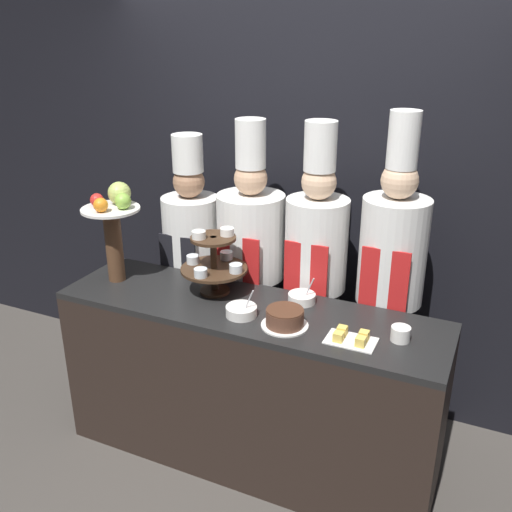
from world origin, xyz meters
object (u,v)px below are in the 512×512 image
object	(u,v)px
tiered_stand	(214,261)
fruit_pedestal	(114,220)
cup_white	(401,334)
chef_center_right	(315,271)
chef_left	(192,258)
serving_bowl_far	(302,298)
chef_center_left	(251,264)
chef_right	(390,280)
serving_bowl_near	(241,311)
cake_square_tray	(351,338)
cake_round	(285,318)

from	to	relation	value
tiered_stand	fruit_pedestal	distance (m)	0.61
cup_white	chef_center_right	size ratio (longest dim) A/B	0.05
cup_white	chef_left	size ratio (longest dim) A/B	0.05
tiered_stand	cup_white	size ratio (longest dim) A/B	4.02
chef_left	chef_center_right	xyz separation A→B (m)	(0.81, 0.00, 0.06)
serving_bowl_far	chef_center_left	xyz separation A→B (m)	(-0.43, 0.29, 0.00)
chef_center_left	cup_white	bearing A→B (deg)	-25.55
chef_left	chef_center_right	size ratio (longest dim) A/B	0.93
serving_bowl_far	chef_right	bearing A→B (deg)	36.47
serving_bowl_far	cup_white	bearing A→B (deg)	-17.93
serving_bowl_near	chef_left	size ratio (longest dim) A/B	0.09
fruit_pedestal	serving_bowl_far	world-z (taller)	fruit_pedestal
fruit_pedestal	serving_bowl_near	world-z (taller)	fruit_pedestal
cake_square_tray	chef_center_right	distance (m)	0.69
cake_square_tray	chef_center_left	xyz separation A→B (m)	(-0.78, 0.57, 0.01)
chef_center_right	chef_right	world-z (taller)	chef_right
cake_round	cup_white	size ratio (longest dim) A/B	2.56
tiered_stand	serving_bowl_far	size ratio (longest dim) A/B	2.41
chef_left	fruit_pedestal	bearing A→B (deg)	-116.19
fruit_pedestal	cake_square_tray	world-z (taller)	fruit_pedestal
fruit_pedestal	cake_round	size ratio (longest dim) A/B	2.40
cake_round	cake_square_tray	distance (m)	0.33
serving_bowl_near	serving_bowl_far	xyz separation A→B (m)	(0.22, 0.27, -0.00)
cup_white	chef_right	size ratio (longest dim) A/B	0.05
fruit_pedestal	chef_right	world-z (taller)	chef_right
fruit_pedestal	chef_center_left	xyz separation A→B (m)	(0.63, 0.45, -0.33)
tiered_stand	cake_square_tray	distance (m)	0.86
cake_round	cup_white	distance (m)	0.55
chef_right	cup_white	bearing A→B (deg)	-71.67
tiered_stand	chef_center_left	size ratio (longest dim) A/B	0.20
chef_center_right	cake_round	bearing A→B (deg)	-85.61
cake_round	cake_square_tray	world-z (taller)	cake_round
fruit_pedestal	chef_right	size ratio (longest dim) A/B	0.29
cake_round	serving_bowl_far	distance (m)	0.28
fruit_pedestal	chef_right	xyz separation A→B (m)	(1.45, 0.45, -0.27)
serving_bowl_near	fruit_pedestal	bearing A→B (deg)	172.35
fruit_pedestal	serving_bowl_near	bearing A→B (deg)	-7.65
cake_square_tray	chef_right	world-z (taller)	chef_right
serving_bowl_far	tiered_stand	bearing A→B (deg)	-170.10
cake_round	chef_center_left	bearing A→B (deg)	128.24
serving_bowl_far	cake_round	bearing A→B (deg)	-87.02
fruit_pedestal	cake_round	bearing A→B (deg)	-6.45
cup_white	cake_square_tray	world-z (taller)	cup_white
chef_center_left	chef_center_right	bearing A→B (deg)	0.00
chef_left	chef_center_left	size ratio (longest dim) A/B	0.94
cup_white	serving_bowl_near	xyz separation A→B (m)	(-0.78, -0.09, -0.01)
serving_bowl_far	chef_left	size ratio (longest dim) A/B	0.09
tiered_stand	serving_bowl_near	distance (m)	0.35
serving_bowl_near	chef_right	bearing A→B (deg)	42.03
chef_left	serving_bowl_near	bearing A→B (deg)	-42.18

